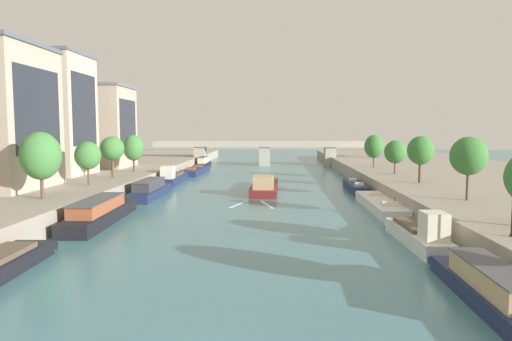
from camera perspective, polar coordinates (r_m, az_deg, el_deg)
The scene contains 24 objects.
quay_left at distance 81.76m, azimuth -25.15°, elevation -1.21°, with size 36.00×170.00×2.35m, color gray.
quay_right at distance 79.23m, azimuth 26.35°, elevation -1.44°, with size 36.00×170.00×2.35m, color gray.
barge_midriver at distance 70.68m, azimuth 1.10°, elevation -1.88°, with size 4.14×18.74×2.94m.
wake_behind_barge at distance 58.54m, azimuth -0.45°, elevation -4.22°, with size 5.60×5.92×0.03m.
moored_boat_left_lone at distance 49.62m, azimuth -18.78°, elevation -4.95°, with size 3.61×16.39×2.57m.
moored_boat_left_downstream at distance 66.15m, azimuth -12.98°, elevation -2.34°, with size 3.01×13.91×2.55m.
moored_boat_left_end at distance 82.43m, azimuth -10.29°, elevation -0.86°, with size 2.92×14.02×3.39m.
moored_boat_left_second at distance 99.84m, azimuth -7.51°, elevation -0.02°, with size 3.80×16.75×2.26m.
moored_boat_left_gap_after at distance 116.66m, azimuth -6.52°, elevation 0.97°, with size 2.22×12.17×2.59m.
moored_boat_right_far at distance 28.88m, azimuth 26.91°, elevation -12.77°, with size 2.68×12.86×2.28m.
moored_boat_right_midway at distance 40.30m, azimuth 19.53°, elevation -7.41°, with size 2.68×11.75×3.39m.
moored_boat_right_second at distance 56.98m, azimuth 15.13°, elevation -4.05°, with size 3.22×16.75×2.28m.
moored_boat_right_lone at distance 72.96m, azimuth 12.20°, elevation -1.97°, with size 2.42×13.30×2.33m.
tree_left_past_mid at distance 52.17m, azimuth -25.18°, elevation 1.65°, with size 4.09×4.09×6.95m.
tree_left_end_of_row at distance 62.30m, azimuth -20.17°, elevation 1.75°, with size 3.30×3.30×5.64m.
tree_left_second at distance 71.24m, azimuth -17.44°, elevation 2.61°, with size 3.51×3.51×6.12m.
tree_left_midway at distance 80.37m, azimuth -14.97°, elevation 2.73°, with size 3.44×3.44×6.24m.
tree_right_far at distance 50.91m, azimuth 24.90°, elevation 1.64°, with size 3.61×3.61×6.45m.
tree_right_by_lamp at distance 65.11m, azimuth 19.75°, elevation 2.34°, with size 3.44×3.44×6.28m.
tree_right_second at distance 76.76m, azimuth 16.91°, elevation 2.21°, with size 3.47×3.47×5.39m.
tree_right_distant at distance 89.39m, azimuth 14.44°, elevation 2.90°, with size 3.59×3.59×6.12m.
building_left_far_end at distance 79.32m, azimuth -24.20°, elevation 6.40°, with size 11.35×11.38×19.03m.
building_left_corner at distance 92.71m, azimuth -20.06°, elevation 5.18°, with size 15.55×11.79×15.40m.
bridge_far at distance 119.85m, azimuth 1.09°, elevation 2.54°, with size 57.97×4.40×6.40m.
Camera 1 is at (2.91, -16.96, 9.58)m, focal length 32.20 mm.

